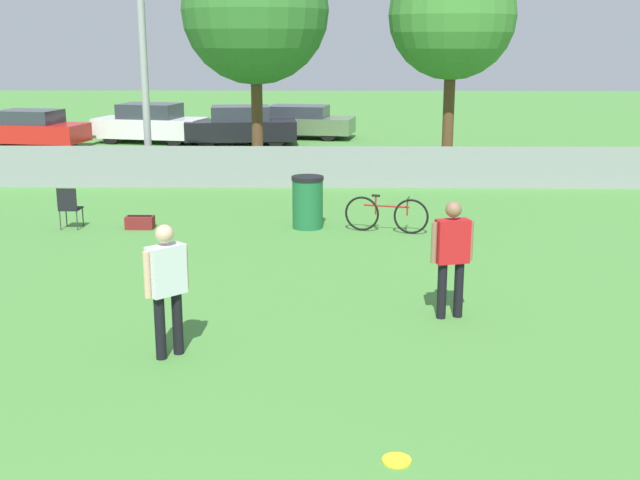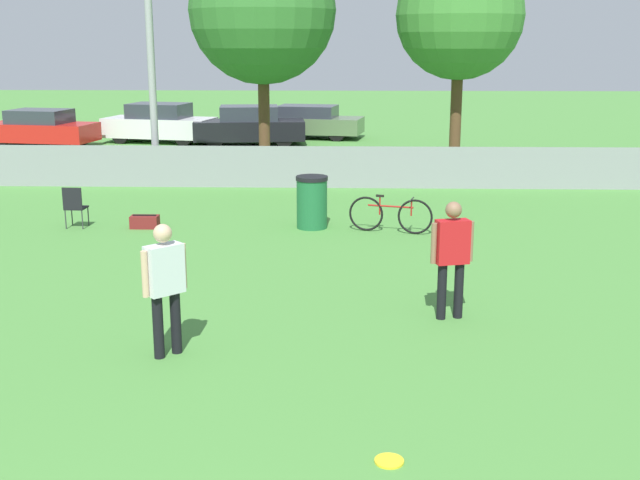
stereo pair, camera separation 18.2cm
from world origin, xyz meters
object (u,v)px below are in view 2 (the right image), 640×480
at_px(tree_far_right, 460,16).
at_px(gear_bag_sideline, 145,222).
at_px(parked_car_white, 160,124).
at_px(folding_chair_sideline, 75,205).
at_px(player_defender_red, 452,251).
at_px(trash_bin, 312,202).
at_px(bicycle_sideline, 390,215).
at_px(parked_car_olive, 307,122).
at_px(parked_car_red, 41,128).
at_px(frisbee_disc, 389,461).
at_px(player_receiver_white, 165,280).
at_px(tree_near_pole, 262,10).
at_px(parked_car_dark, 249,126).

distance_m(tree_far_right, gear_bag_sideline, 10.95).
bearing_deg(parked_car_white, folding_chair_sideline, -72.37).
height_order(player_defender_red, trash_bin, player_defender_red).
xyz_separation_m(bicycle_sideline, parked_car_olive, (-2.43, 16.08, 0.27)).
height_order(parked_car_red, parked_car_white, parked_car_white).
distance_m(frisbee_disc, parked_car_red, 25.11).
distance_m(player_receiver_white, gear_bag_sideline, 7.20).
bearing_deg(tree_far_right, tree_near_pole, -176.59).
bearing_deg(parked_car_red, parked_car_white, 28.78).
height_order(gear_bag_sideline, parked_car_red, parked_car_red).
bearing_deg(trash_bin, tree_near_pole, 103.97).
bearing_deg(tree_near_pole, player_receiver_white, -89.45).
bearing_deg(parked_car_red, trash_bin, -40.95).
bearing_deg(parked_car_white, gear_bag_sideline, -66.78).
relative_size(player_receiver_white, parked_car_olive, 0.37).
distance_m(tree_near_pole, tree_far_right, 5.44).
distance_m(player_defender_red, parked_car_dark, 19.64).
bearing_deg(parked_car_olive, parked_car_white, -154.06).
relative_size(tree_far_right, gear_bag_sideline, 10.90).
height_order(trash_bin, parked_car_dark, parked_car_dark).
height_order(bicycle_sideline, parked_car_red, parked_car_red).
distance_m(player_defender_red, frisbee_disc, 4.24).
bearing_deg(parked_car_red, tree_far_right, -12.85).
distance_m(parked_car_white, parked_car_olive, 5.76).
relative_size(tree_near_pole, parked_car_white, 1.52).
distance_m(player_receiver_white, player_defender_red, 3.94).
xyz_separation_m(parked_car_white, parked_car_dark, (3.50, -0.70, -0.02)).
distance_m(tree_near_pole, folding_chair_sideline, 8.50).
bearing_deg(frisbee_disc, folding_chair_sideline, 122.78).
bearing_deg(tree_near_pole, parked_car_olive, 85.11).
relative_size(player_receiver_white, gear_bag_sideline, 2.92).
bearing_deg(player_receiver_white, trash_bin, 33.75).
bearing_deg(gear_bag_sideline, bicycle_sideline, -2.77).
bearing_deg(player_defender_red, gear_bag_sideline, 121.82).
height_order(frisbee_disc, parked_car_dark, parked_car_dark).
height_order(tree_far_right, parked_car_dark, tree_far_right).
distance_m(folding_chair_sideline, bicycle_sideline, 6.50).
bearing_deg(parked_car_olive, tree_far_right, -51.99).
distance_m(frisbee_disc, folding_chair_sideline, 11.10).
relative_size(bicycle_sideline, parked_car_olive, 0.37).
relative_size(player_defender_red, parked_car_dark, 0.40).
relative_size(player_receiver_white, frisbee_disc, 6.01).
bearing_deg(parked_car_dark, tree_near_pole, -86.01).
xyz_separation_m(tree_far_right, player_defender_red, (-1.65, -12.34, -3.46)).
xyz_separation_m(trash_bin, parked_car_white, (-6.38, 14.17, 0.17)).
height_order(parked_car_red, parked_car_dark, parked_car_dark).
xyz_separation_m(player_defender_red, gear_bag_sideline, (-5.63, 5.39, -0.84)).
xyz_separation_m(folding_chair_sideline, parked_car_red, (-5.55, 12.96, 0.17)).
distance_m(player_receiver_white, parked_car_red, 21.70).
height_order(tree_far_right, folding_chair_sideline, tree_far_right).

